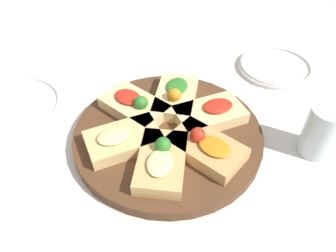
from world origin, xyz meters
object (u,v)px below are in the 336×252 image
at_px(serving_board, 168,135).
at_px(water_glass, 321,131).
at_px(plate_right, 275,67).
at_px(plate_left, 10,108).

relative_size(serving_board, water_glass, 3.58).
bearing_deg(water_glass, serving_board, 116.07).
height_order(serving_board, water_glass, water_glass).
bearing_deg(water_glass, plate_right, 34.14).
relative_size(plate_left, plate_right, 1.22).
bearing_deg(serving_board, plate_left, 108.46).
xyz_separation_m(plate_right, water_glass, (-0.23, -0.16, 0.04)).
relative_size(plate_left, water_glass, 2.20).
xyz_separation_m(serving_board, plate_left, (-0.12, 0.35, -0.00)).
relative_size(plate_right, water_glass, 1.80).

